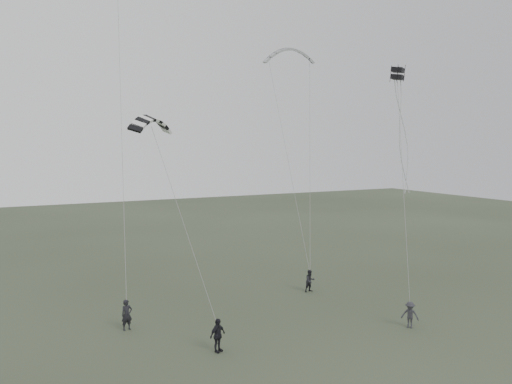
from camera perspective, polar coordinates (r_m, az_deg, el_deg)
name	(u,v)px	position (r m, az deg, el deg)	size (l,w,h in m)	color
ground	(292,339)	(27.15, 4.17, -16.41)	(140.00, 140.00, 0.00)	#323B28
flyer_left	(127,315)	(28.89, -14.55, -13.43)	(0.61, 0.40, 1.68)	black
flyer_right	(310,281)	(35.11, 6.20, -10.06)	(0.74, 0.58, 1.53)	black
flyer_center	(218,335)	(25.34, -4.41, -16.01)	(0.98, 0.41, 1.66)	black
flyer_far	(410,315)	(29.60, 17.18, -13.26)	(0.95, 0.55, 1.47)	#2E2E33
kite_pale_large	(289,49)	(40.83, 3.85, 15.96)	(4.06, 0.91, 1.66)	#A5A8AA
kite_striped	(151,118)	(27.71, -11.89, 8.25)	(2.97, 0.74, 1.17)	black
kite_box	(398,74)	(32.88, 15.88, 12.89)	(0.67, 0.67, 0.73)	black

